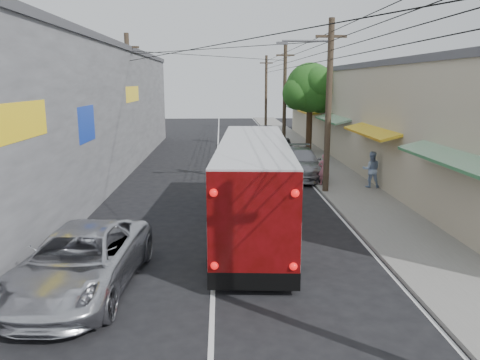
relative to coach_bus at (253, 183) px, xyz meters
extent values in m
plane|color=black|center=(-1.39, -7.76, -1.66)|extent=(120.00, 120.00, 0.00)
cube|color=slate|center=(5.11, 12.24, -1.60)|extent=(3.00, 80.00, 0.12)
cube|color=#B2A88D|center=(9.61, 14.24, 1.34)|extent=(6.00, 40.00, 6.00)
cube|color=#4C4C51|center=(9.61, 14.24, 4.44)|extent=(6.20, 40.00, 0.30)
cube|color=#186D31|center=(6.31, -1.76, 1.24)|extent=(1.39, 6.00, 0.46)
cube|color=orange|center=(6.31, 6.24, 1.24)|extent=(1.39, 6.00, 0.46)
cube|color=#186D31|center=(6.31, 14.24, 1.24)|extent=(1.39, 6.00, 0.46)
cube|color=orange|center=(6.31, 22.24, 1.24)|extent=(1.39, 6.00, 0.46)
cube|color=#186D31|center=(6.31, 30.24, 1.24)|extent=(1.39, 6.00, 0.46)
cube|color=gray|center=(-9.89, 10.24, 1.84)|extent=(7.00, 36.00, 7.00)
cube|color=#4C4C51|center=(-9.89, 10.24, 5.44)|extent=(7.20, 36.00, 0.30)
cube|color=yellow|center=(-6.44, -3.76, 2.54)|extent=(0.12, 3.50, 1.00)
cube|color=#1433A5|center=(-6.44, 2.24, 1.94)|extent=(0.12, 2.20, 1.40)
cube|color=yellow|center=(-6.44, 12.24, 2.84)|extent=(0.12, 4.00, 0.90)
cylinder|color=#473828|center=(3.81, 5.24, 2.34)|extent=(0.28, 0.28, 8.00)
cube|color=#473828|center=(3.81, 5.24, 5.54)|extent=(1.40, 0.12, 0.12)
cylinder|color=#473828|center=(3.81, 20.24, 2.34)|extent=(0.28, 0.28, 8.00)
cube|color=#473828|center=(3.81, 20.24, 5.54)|extent=(1.40, 0.12, 0.12)
cylinder|color=#473828|center=(3.81, 35.24, 2.34)|extent=(0.28, 0.28, 8.00)
cube|color=#473828|center=(3.81, 35.24, 5.54)|extent=(1.40, 0.12, 0.12)
cylinder|color=#473828|center=(-6.59, 12.24, 2.34)|extent=(0.28, 0.28, 8.00)
cube|color=#473828|center=(-6.59, 12.24, 5.54)|extent=(1.40, 0.12, 0.12)
cylinder|color=#59595E|center=(2.71, 5.24, 5.34)|extent=(2.20, 0.10, 0.10)
cube|color=#59595E|center=(1.61, 5.24, 5.24)|extent=(0.50, 0.18, 0.12)
cylinder|color=#3F2B19|center=(5.41, 18.24, 0.34)|extent=(0.44, 0.44, 4.00)
sphere|color=#174612|center=(5.41, 18.24, 3.14)|extent=(3.60, 3.60, 3.60)
sphere|color=#174612|center=(6.41, 18.84, 2.54)|extent=(2.60, 2.60, 2.60)
sphere|color=#174612|center=(4.51, 17.84, 2.74)|extent=(2.40, 2.40, 2.40)
sphere|color=#174612|center=(5.81, 17.24, 3.54)|extent=(2.20, 2.20, 2.20)
sphere|color=#174612|center=(5.11, 19.14, 3.34)|extent=(2.00, 2.00, 2.00)
cube|color=silver|center=(-0.01, -0.09, -0.61)|extent=(3.01, 11.10, 1.74)
cube|color=black|center=(0.02, 0.36, 0.67)|extent=(2.91, 9.28, 0.91)
cube|color=silver|center=(-0.01, -0.09, 1.31)|extent=(3.01, 11.10, 0.46)
cube|color=maroon|center=(-0.37, -5.58, 0.17)|extent=(2.27, 0.22, 2.65)
cube|color=black|center=(-0.37, -5.58, -1.25)|extent=(2.29, 0.24, 0.46)
sphere|color=red|center=(-1.33, -5.55, -0.83)|extent=(0.20, 0.20, 0.20)
sphere|color=red|center=(0.58, -5.68, -0.83)|extent=(0.20, 0.20, 0.20)
sphere|color=red|center=(-1.33, -5.55, 0.99)|extent=(0.20, 0.20, 0.20)
sphere|color=red|center=(0.58, -5.68, 0.99)|extent=(0.20, 0.20, 0.20)
cylinder|color=black|center=(-1.40, -3.85, -1.20)|extent=(0.33, 0.93, 0.91)
cylinder|color=black|center=(0.88, -4.00, -1.20)|extent=(0.33, 0.93, 0.91)
cylinder|color=black|center=(-0.96, 2.72, -1.20)|extent=(0.33, 0.93, 0.91)
cylinder|color=black|center=(1.32, 2.57, -1.20)|extent=(0.33, 0.93, 0.91)
cylinder|color=black|center=(-0.87, 4.09, -1.20)|extent=(0.33, 0.93, 0.91)
cylinder|color=black|center=(1.41, 3.94, -1.20)|extent=(0.33, 0.93, 0.91)
imported|color=silver|center=(-4.72, -5.01, -0.87)|extent=(3.03, 5.84, 1.57)
imported|color=gray|center=(3.21, 9.21, -0.86)|extent=(2.44, 5.59, 1.60)
imported|color=black|center=(3.21, 16.72, -0.98)|extent=(2.08, 4.15, 1.36)
imported|color=black|center=(2.61, 24.26, -0.93)|extent=(1.94, 4.51, 1.45)
imported|color=#C3677A|center=(4.01, 6.57, -0.75)|extent=(0.61, 0.44, 1.57)
imported|color=#93ADD6|center=(6.21, 5.96, -0.65)|extent=(0.95, 0.79, 1.78)
camera|label=1|loc=(-1.16, -16.29, 3.55)|focal=35.00mm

